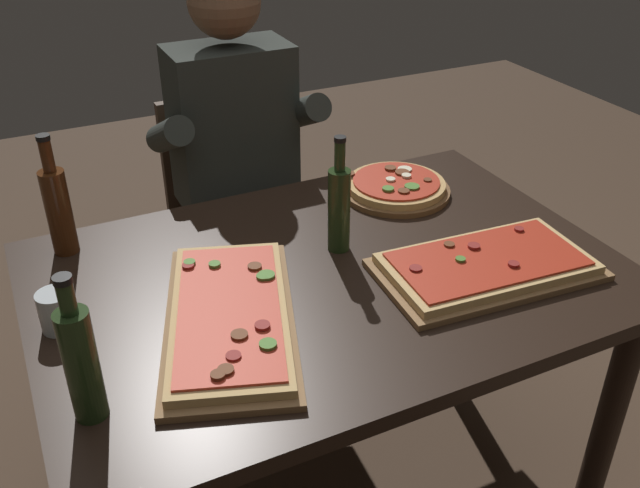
% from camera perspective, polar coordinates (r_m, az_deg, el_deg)
% --- Properties ---
extents(ground_plane, '(6.40, 6.40, 0.00)m').
position_cam_1_polar(ground_plane, '(2.20, 0.60, -18.53)').
color(ground_plane, '#4C3828').
extents(dining_table, '(1.40, 0.96, 0.74)m').
position_cam_1_polar(dining_table, '(1.76, 0.71, -4.81)').
color(dining_table, black).
rests_on(dining_table, ground_plane).
extents(pizza_rectangular_front, '(0.55, 0.32, 0.05)m').
position_cam_1_polar(pizza_rectangular_front, '(1.74, 13.32, -1.72)').
color(pizza_rectangular_front, olive).
rests_on(pizza_rectangular_front, dining_table).
extents(pizza_rectangular_left, '(0.45, 0.63, 0.05)m').
position_cam_1_polar(pizza_rectangular_left, '(1.54, -7.31, -5.76)').
color(pizza_rectangular_left, olive).
rests_on(pizza_rectangular_left, dining_table).
extents(pizza_round_far, '(0.32, 0.32, 0.05)m').
position_cam_1_polar(pizza_round_far, '(2.07, 6.16, 4.61)').
color(pizza_round_far, brown).
rests_on(pizza_round_far, dining_table).
extents(wine_bottle_dark, '(0.06, 0.06, 0.31)m').
position_cam_1_polar(wine_bottle_dark, '(1.84, -20.42, 2.79)').
color(wine_bottle_dark, '#47230F').
rests_on(wine_bottle_dark, dining_table).
extents(oil_bottle_amber, '(0.06, 0.06, 0.30)m').
position_cam_1_polar(oil_bottle_amber, '(1.32, -18.77, -8.96)').
color(oil_bottle_amber, '#233819').
rests_on(oil_bottle_amber, dining_table).
extents(vinegar_bottle_green, '(0.06, 0.06, 0.30)m').
position_cam_1_polar(vinegar_bottle_green, '(1.74, 1.55, 3.08)').
color(vinegar_bottle_green, '#233819').
rests_on(vinegar_bottle_green, dining_table).
extents(tumbler_near_camera, '(0.07, 0.07, 0.09)m').
position_cam_1_polar(tumbler_near_camera, '(1.60, -20.48, -5.25)').
color(tumbler_near_camera, silver).
rests_on(tumbler_near_camera, dining_table).
extents(diner_chair, '(0.44, 0.44, 0.87)m').
position_cam_1_polar(diner_chair, '(2.53, -7.16, 2.78)').
color(diner_chair, '#3D2B1E').
rests_on(diner_chair, ground_plane).
extents(seated_diner, '(0.53, 0.41, 1.33)m').
position_cam_1_polar(seated_diner, '(2.32, -6.57, 7.09)').
color(seated_diner, '#23232D').
rests_on(seated_diner, ground_plane).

